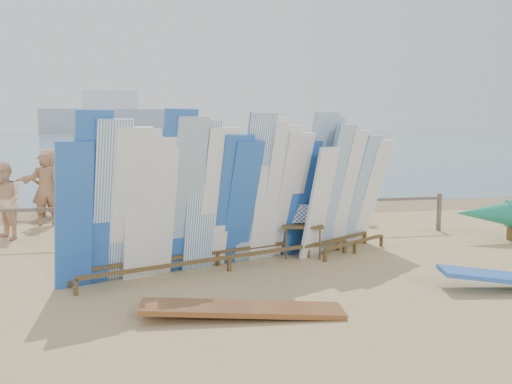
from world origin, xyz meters
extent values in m
plane|color=tan|center=(0.00, 0.00, 0.00)|extent=(160.00, 160.00, 0.00)
cube|color=slate|center=(0.00, 128.00, 0.00)|extent=(320.00, 240.00, 0.02)
cube|color=olive|center=(0.00, 7.20, 0.00)|extent=(40.00, 2.60, 0.01)
cube|color=#999EA3|center=(-12.00, 180.00, 4.02)|extent=(45.00, 8.00, 8.00)
cube|color=silver|center=(-12.00, 180.00, 11.02)|extent=(18.00, 6.00, 6.00)
cube|color=#66584D|center=(0.00, 3.00, 0.80)|extent=(12.00, 0.06, 0.06)
cube|color=#66584D|center=(-2.00, 3.00, 0.45)|extent=(0.08, 0.08, 0.90)
cube|color=#66584D|center=(0.00, 3.00, 0.45)|extent=(0.08, 0.08, 0.90)
cube|color=#66584D|center=(2.00, 3.00, 0.45)|extent=(0.08, 0.08, 0.90)
cube|color=#66584D|center=(4.00, 3.00, 0.45)|extent=(0.08, 0.08, 0.90)
cube|color=#66584D|center=(6.00, 3.00, 0.45)|extent=(0.08, 0.08, 0.90)
cube|color=brown|center=(0.49, 0.37, 0.25)|extent=(4.93, 1.83, 0.06)
cube|color=brown|center=(0.34, 0.78, 0.25)|extent=(4.93, 1.83, 0.06)
cube|color=blue|center=(-1.98, -0.29, 1.15)|extent=(0.71, 0.72, 2.31)
cube|color=blue|center=(-1.71, -0.19, 1.38)|extent=(0.76, 0.85, 2.76)
cube|color=white|center=(-1.44, -0.09, 1.31)|extent=(0.79, 0.95, 2.63)
cube|color=white|center=(-1.17, 0.01, 1.26)|extent=(0.81, 0.98, 2.51)
cube|color=white|center=(-0.98, 0.08, 1.24)|extent=(0.70, 0.69, 2.47)
cube|color=white|center=(-0.71, 0.17, 1.18)|extent=(0.73, 0.77, 2.35)
cube|color=blue|center=(-0.43, 0.27, 1.40)|extent=(0.79, 0.93, 2.79)
cube|color=#7EA3CA|center=(-0.24, 0.34, 1.34)|extent=(0.79, 0.95, 2.68)
cube|color=white|center=(0.03, 0.44, 1.31)|extent=(0.72, 0.74, 2.62)
cube|color=white|center=(0.30, 0.54, 1.25)|extent=(0.75, 0.83, 2.50)
cube|color=blue|center=(0.57, 0.63, 1.19)|extent=(0.77, 0.88, 2.38)
cube|color=blue|center=(0.76, 0.70, 1.13)|extent=(0.78, 0.90, 2.26)
cube|color=white|center=(1.03, 0.80, 1.38)|extent=(0.76, 0.85, 2.76)
cube|color=white|center=(1.30, 0.90, 1.33)|extent=(0.73, 0.77, 2.67)
cube|color=white|center=(1.50, 0.97, 1.27)|extent=(0.77, 0.88, 2.54)
cube|color=white|center=(1.77, 1.06, 1.20)|extent=(0.80, 0.97, 2.41)
cube|color=blue|center=(2.04, 1.16, 1.18)|extent=(0.71, 0.73, 2.36)
cube|color=#7EA3CA|center=(2.31, 1.26, 1.39)|extent=(0.80, 0.96, 2.79)
cube|color=white|center=(2.50, 1.33, 1.35)|extent=(0.76, 0.85, 2.71)
cube|color=white|center=(2.77, 1.43, 1.27)|extent=(0.83, 1.04, 2.55)
cube|color=brown|center=(3.12, 1.16, 0.23)|extent=(1.61, 1.04, 0.06)
cube|color=brown|center=(2.90, 1.51, 0.23)|extent=(1.61, 1.04, 0.06)
cube|color=white|center=(2.27, 0.87, 1.07)|extent=(0.73, 0.74, 2.14)
cube|color=white|center=(2.65, 1.11, 1.28)|extent=(0.80, 0.86, 2.55)
cube|color=white|center=(3.02, 1.34, 1.22)|extent=(0.81, 0.88, 2.45)
cube|color=white|center=(3.40, 1.58, 1.17)|extent=(0.82, 0.89, 2.35)
cube|color=white|center=(3.70, 1.77, 1.12)|extent=(0.83, 0.90, 2.24)
cone|color=#198D6C|center=(6.25, 1.64, 0.63)|extent=(1.28, 0.83, 0.55)
cube|color=brown|center=(2.04, 1.14, 0.62)|extent=(0.87, 0.70, 0.05)
cube|color=white|center=(2.04, 1.14, 0.84)|extent=(0.40, 0.12, 0.36)
cube|color=brown|center=(0.32, -1.91, 0.00)|extent=(2.75, 0.87, 0.21)
cube|color=#AC1217|center=(-0.32, 4.16, 0.29)|extent=(0.61, 0.58, 0.05)
cube|color=#AC1217|center=(-0.26, 4.36, 0.54)|extent=(0.52, 0.29, 0.49)
cube|color=#AC1217|center=(1.74, 3.75, 0.29)|extent=(0.60, 0.56, 0.04)
cube|color=#AC1217|center=(1.68, 3.96, 0.54)|extent=(0.51, 0.27, 0.49)
cube|color=#AC1217|center=(1.51, 4.00, 0.59)|extent=(0.74, 0.93, 0.59)
cube|color=#AC1217|center=(1.62, 4.30, 0.97)|extent=(0.52, 0.34, 0.37)
imported|color=beige|center=(-3.55, 7.15, 0.94)|extent=(1.84, 1.10, 1.89)
imported|color=#8C6042|center=(2.17, 4.71, 0.81)|extent=(0.37, 0.62, 1.62)
imported|color=#8C6042|center=(0.34, 4.64, 0.95)|extent=(0.83, 1.21, 1.89)
imported|color=tan|center=(0.46, 4.27, 0.85)|extent=(0.57, 0.89, 1.69)
imported|color=beige|center=(4.74, 4.72, 0.78)|extent=(0.73, 0.84, 1.57)
imported|color=beige|center=(1.03, 5.85, 0.78)|extent=(1.42, 1.27, 1.56)
imported|color=#8C6042|center=(-3.42, 5.69, 0.93)|extent=(0.76, 0.58, 1.85)
imported|color=beige|center=(-3.98, 3.98, 0.86)|extent=(0.86, 0.90, 1.73)
camera|label=1|loc=(-0.89, -8.74, 2.52)|focal=38.00mm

